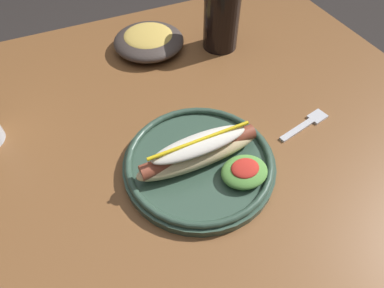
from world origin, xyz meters
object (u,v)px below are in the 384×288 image
at_px(fork, 307,124).
at_px(side_bowl, 149,40).
at_px(soda_cup, 221,20).
at_px(hot_dog_plate, 202,160).

relative_size(fork, side_bowl, 0.72).
bearing_deg(soda_cup, hot_dog_plate, -122.18).
height_order(fork, soda_cup, soda_cup).
distance_m(soda_cup, side_bowl, 0.18).
bearing_deg(fork, hot_dog_plate, 169.74).
relative_size(hot_dog_plate, side_bowl, 1.57).
xyz_separation_m(hot_dog_plate, side_bowl, (0.04, 0.38, 0.00)).
bearing_deg(hot_dog_plate, side_bowl, 84.22).
relative_size(fork, soda_cup, 0.88).
xyz_separation_m(fork, side_bowl, (-0.19, 0.37, 0.02)).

